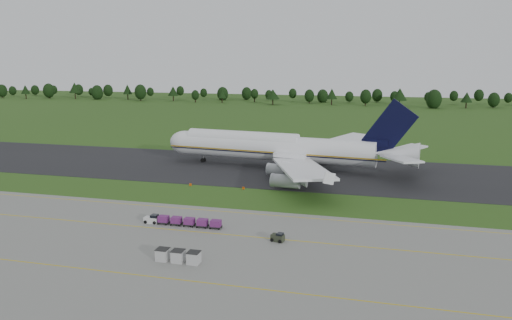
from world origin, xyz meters
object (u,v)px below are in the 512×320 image
(utility_cart, at_px, (278,238))
(uld_row, at_px, (178,256))
(aircraft, at_px, (279,148))
(baggage_train, at_px, (181,221))
(edge_markers, at_px, (217,186))

(utility_cart, distance_m, uld_row, 16.80)
(aircraft, height_order, uld_row, aircraft)
(aircraft, relative_size, uld_row, 10.51)
(aircraft, xyz_separation_m, baggage_train, (-7.04, -50.05, -4.68))
(baggage_train, relative_size, edge_markers, 1.09)
(baggage_train, relative_size, utility_cart, 6.28)
(uld_row, bearing_deg, utility_cart, 43.63)
(uld_row, height_order, edge_markers, uld_row)
(baggage_train, distance_m, edge_markers, 26.52)
(aircraft, distance_m, uld_row, 65.22)
(utility_cart, distance_m, edge_markers, 36.11)
(aircraft, height_order, utility_cart, aircraft)
(aircraft, relative_size, baggage_train, 4.84)
(uld_row, bearing_deg, edge_markers, 101.23)
(baggage_train, height_order, uld_row, uld_row)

